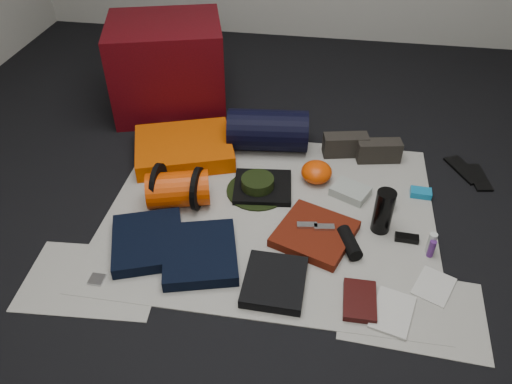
# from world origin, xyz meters

# --- Properties ---
(floor) EXTENTS (4.50, 4.50, 0.02)m
(floor) POSITION_xyz_m (0.00, 0.00, -0.01)
(floor) COLOR black
(floor) RESTS_ON ground
(newspaper_mat) EXTENTS (1.60, 1.30, 0.01)m
(newspaper_mat) POSITION_xyz_m (0.00, 0.00, 0.00)
(newspaper_mat) COLOR beige
(newspaper_mat) RESTS_ON floor
(newspaper_sheet_front_left) EXTENTS (0.61, 0.44, 0.00)m
(newspaper_sheet_front_left) POSITION_xyz_m (-0.70, -0.55, 0.00)
(newspaper_sheet_front_left) COLOR beige
(newspaper_sheet_front_left) RESTS_ON floor
(newspaper_sheet_front_right) EXTENTS (0.60, 0.43, 0.00)m
(newspaper_sheet_front_right) POSITION_xyz_m (0.65, -0.50, 0.00)
(newspaper_sheet_front_right) COLOR beige
(newspaper_sheet_front_right) RESTS_ON floor
(red_cabinet) EXTENTS (0.81, 0.73, 0.56)m
(red_cabinet) POSITION_xyz_m (-0.79, 0.94, 0.28)
(red_cabinet) COLOR #48050B
(red_cabinet) RESTS_ON floor
(sleeping_pad) EXTENTS (0.65, 0.59, 0.10)m
(sleeping_pad) POSITION_xyz_m (-0.55, 0.40, 0.05)
(sleeping_pad) COLOR #C94902
(sleeping_pad) RESTS_ON newspaper_mat
(stuff_sack) EXTENTS (0.34, 0.26, 0.18)m
(stuff_sack) POSITION_xyz_m (-0.46, -0.01, 0.10)
(stuff_sack) COLOR #CD3A03
(stuff_sack) RESTS_ON newspaper_mat
(sack_strap_left) EXTENTS (0.02, 0.22, 0.22)m
(sack_strap_left) POSITION_xyz_m (-0.56, -0.01, 0.11)
(sack_strap_left) COLOR black
(sack_strap_left) RESTS_ON newspaper_mat
(sack_strap_right) EXTENTS (0.03, 0.22, 0.22)m
(sack_strap_right) POSITION_xyz_m (-0.36, -0.01, 0.11)
(sack_strap_right) COLOR black
(sack_strap_right) RESTS_ON newspaper_mat
(navy_duffel) EXTENTS (0.48, 0.28, 0.24)m
(navy_duffel) POSITION_xyz_m (-0.09, 0.56, 0.12)
(navy_duffel) COLOR black
(navy_duffel) RESTS_ON newspaper_mat
(boonie_brim) EXTENTS (0.42, 0.42, 0.01)m
(boonie_brim) POSITION_xyz_m (-0.09, 0.15, 0.01)
(boonie_brim) COLOR black
(boonie_brim) RESTS_ON newspaper_mat
(boonie_crown) EXTENTS (0.17, 0.17, 0.08)m
(boonie_crown) POSITION_xyz_m (-0.09, 0.15, 0.05)
(boonie_crown) COLOR black
(boonie_crown) RESTS_ON boonie_brim
(hiking_boot_left) EXTENTS (0.26, 0.14, 0.12)m
(hiking_boot_left) POSITION_xyz_m (0.35, 0.56, 0.07)
(hiking_boot_left) COLOR #28251F
(hiking_boot_left) RESTS_ON newspaper_mat
(hiking_boot_right) EXTENTS (0.26, 0.14, 0.12)m
(hiking_boot_right) POSITION_xyz_m (0.54, 0.54, 0.07)
(hiking_boot_right) COLOR #28251F
(hiking_boot_right) RESTS_ON newspaper_mat
(flip_flop_left) EXTENTS (0.20, 0.26, 0.01)m
(flip_flop_left) POSITION_xyz_m (1.01, 0.51, 0.01)
(flip_flop_left) COLOR black
(flip_flop_left) RESTS_ON floor
(flip_flop_right) EXTENTS (0.12, 0.24, 0.01)m
(flip_flop_right) POSITION_xyz_m (1.07, 0.46, 0.01)
(flip_flop_right) COLOR black
(flip_flop_right) RESTS_ON floor
(trousers_navy_a) EXTENTS (0.42, 0.45, 0.06)m
(trousers_navy_a) POSITION_xyz_m (-0.52, -0.32, 0.03)
(trousers_navy_a) COLOR black
(trousers_navy_a) RESTS_ON newspaper_mat
(trousers_navy_b) EXTENTS (0.41, 0.44, 0.06)m
(trousers_navy_b) POSITION_xyz_m (-0.27, -0.36, 0.03)
(trousers_navy_b) COLOR black
(trousers_navy_b) RESTS_ON newspaper_mat
(trousers_charcoal) EXTENTS (0.26, 0.30, 0.05)m
(trousers_charcoal) POSITION_xyz_m (0.08, -0.46, 0.03)
(trousers_charcoal) COLOR black
(trousers_charcoal) RESTS_ON newspaper_mat
(black_tshirt) EXTENTS (0.33, 0.31, 0.03)m
(black_tshirt) POSITION_xyz_m (-0.07, 0.17, 0.02)
(black_tshirt) COLOR black
(black_tshirt) RESTS_ON newspaper_mat
(red_shirt) EXTENTS (0.43, 0.43, 0.04)m
(red_shirt) POSITION_xyz_m (0.23, -0.14, 0.03)
(red_shirt) COLOR #561609
(red_shirt) RESTS_ON newspaper_mat
(orange_stuff_sack) EXTENTS (0.21, 0.21, 0.11)m
(orange_stuff_sack) POSITION_xyz_m (0.21, 0.29, 0.06)
(orange_stuff_sack) COLOR #CD3A03
(orange_stuff_sack) RESTS_ON newspaper_mat
(first_aid_pouch) EXTENTS (0.22, 0.20, 0.05)m
(first_aid_pouch) POSITION_xyz_m (0.39, 0.20, 0.03)
(first_aid_pouch) COLOR gray
(first_aid_pouch) RESTS_ON newspaper_mat
(water_bottle) EXTENTS (0.09, 0.09, 0.23)m
(water_bottle) POSITION_xyz_m (0.53, -0.04, 0.12)
(water_bottle) COLOR black
(water_bottle) RESTS_ON newspaper_mat
(speaker) EXTENTS (0.12, 0.18, 0.07)m
(speaker) POSITION_xyz_m (0.39, -0.19, 0.04)
(speaker) COLOR black
(speaker) RESTS_ON newspaper_mat
(compact_camera) EXTENTS (0.11, 0.08, 0.04)m
(compact_camera) POSITION_xyz_m (0.56, 0.13, 0.02)
(compact_camera) COLOR #B4B4B9
(compact_camera) RESTS_ON newspaper_mat
(cyan_case) EXTENTS (0.11, 0.07, 0.03)m
(cyan_case) POSITION_xyz_m (0.75, 0.25, 0.02)
(cyan_case) COLOR #1071A2
(cyan_case) RESTS_ON newspaper_mat
(toiletry_purple) EXTENTS (0.03, 0.03, 0.09)m
(toiletry_purple) POSITION_xyz_m (0.75, -0.18, 0.05)
(toiletry_purple) COLOR #4C216A
(toiletry_purple) RESTS_ON newspaper_mat
(toiletry_clear) EXTENTS (0.05, 0.05, 0.11)m
(toiletry_clear) POSITION_xyz_m (0.75, -0.15, 0.06)
(toiletry_clear) COLOR #B7BCB7
(toiletry_clear) RESTS_ON newspaper_mat
(paperback_book) EXTENTS (0.13, 0.21, 0.03)m
(paperback_book) POSITION_xyz_m (0.44, -0.50, 0.02)
(paperback_book) COLOR black
(paperback_book) RESTS_ON newspaper_mat
(map_booklet) EXTENTS (0.20, 0.25, 0.01)m
(map_booklet) POSITION_xyz_m (0.57, -0.53, 0.01)
(map_booklet) COLOR #B9B7B0
(map_booklet) RESTS_ON newspaper_mat
(map_printout) EXTENTS (0.21, 0.23, 0.01)m
(map_printout) POSITION_xyz_m (0.75, -0.36, 0.01)
(map_printout) COLOR #B9B7B0
(map_printout) RESTS_ON newspaper_mat
(sunglasses) EXTENTS (0.11, 0.05, 0.03)m
(sunglasses) POSITION_xyz_m (0.65, -0.10, 0.02)
(sunglasses) COLOR black
(sunglasses) RESTS_ON newspaper_mat
(key_cluster) EXTENTS (0.06, 0.06, 0.01)m
(key_cluster) POSITION_xyz_m (-0.68, -0.56, 0.01)
(key_cluster) COLOR #B4B4B9
(key_cluster) RESTS_ON newspaper_mat
(tape_roll) EXTENTS (0.05, 0.05, 0.04)m
(tape_roll) POSITION_xyz_m (-0.05, 0.20, 0.05)
(tape_roll) COLOR white
(tape_roll) RESTS_ON black_tshirt
(energy_bar_a) EXTENTS (0.10, 0.05, 0.01)m
(energy_bar_a) POSITION_xyz_m (0.19, -0.12, 0.06)
(energy_bar_a) COLOR #B4B4B9
(energy_bar_a) RESTS_ON red_shirt
(energy_bar_b) EXTENTS (0.10, 0.05, 0.01)m
(energy_bar_b) POSITION_xyz_m (0.27, -0.12, 0.06)
(energy_bar_b) COLOR #B4B4B9
(energy_bar_b) RESTS_ON red_shirt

